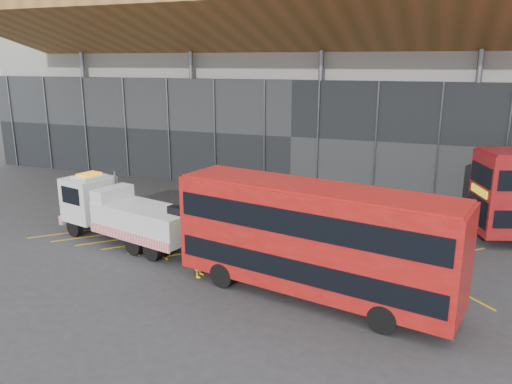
% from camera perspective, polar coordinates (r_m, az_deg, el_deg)
% --- Properties ---
extents(ground_plane, '(120.00, 120.00, 0.00)m').
position_cam_1_polar(ground_plane, '(27.62, -6.96, -5.00)').
color(ground_plane, '#2C2C2F').
extents(road_markings, '(23.16, 7.16, 0.01)m').
position_cam_1_polar(road_markings, '(26.36, -0.74, -5.86)').
color(road_markings, gold).
rests_on(road_markings, ground_plane).
extents(construction_building, '(55.00, 23.97, 18.00)m').
position_cam_1_polar(construction_building, '(42.63, 6.86, 14.23)').
color(construction_building, gray).
rests_on(construction_building, ground_plane).
extents(recovery_truck, '(9.91, 4.37, 3.46)m').
position_cam_1_polar(recovery_truck, '(26.99, -15.00, -2.32)').
color(recovery_truck, black).
rests_on(recovery_truck, ground_plane).
extents(bus_towed, '(11.71, 4.89, 4.65)m').
position_cam_1_polar(bus_towed, '(19.81, 6.55, -5.12)').
color(bus_towed, '#9E0F0C').
rests_on(bus_towed, ground_plane).
extents(worker, '(0.53, 0.75, 1.91)m').
position_cam_1_polar(worker, '(22.30, -6.51, -7.28)').
color(worker, yellow).
rests_on(worker, ground_plane).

